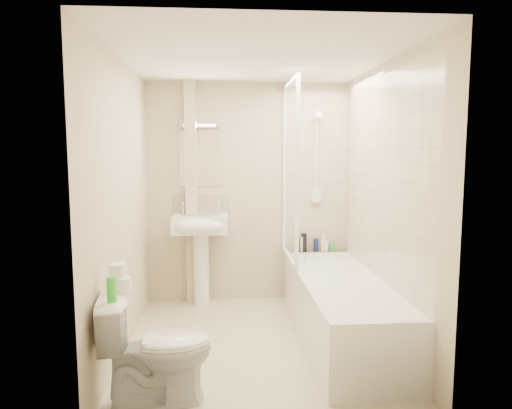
{
  "coord_description": "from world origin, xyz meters",
  "views": [
    {
      "loc": [
        -0.27,
        -3.76,
        1.65
      ],
      "look_at": [
        0.01,
        0.2,
        1.19
      ],
      "focal_mm": 32.0,
      "sensor_mm": 36.0,
      "label": 1
    }
  ],
  "objects": [
    {
      "name": "floor",
      "position": [
        0.0,
        0.0,
        0.0
      ],
      "size": [
        2.5,
        2.5,
        0.0
      ],
      "primitive_type": "plane",
      "color": "beige",
      "rests_on": "ground"
    },
    {
      "name": "wall_back",
      "position": [
        0.0,
        1.25,
        1.2
      ],
      "size": [
        2.2,
        0.02,
        2.4
      ],
      "primitive_type": "cube",
      "color": "beige",
      "rests_on": "ground"
    },
    {
      "name": "wall_left",
      "position": [
        -1.1,
        0.0,
        1.2
      ],
      "size": [
        0.02,
        2.5,
        2.4
      ],
      "primitive_type": "cube",
      "color": "beige",
      "rests_on": "ground"
    },
    {
      "name": "wall_right",
      "position": [
        1.1,
        0.0,
        1.2
      ],
      "size": [
        0.02,
        2.5,
        2.4
      ],
      "primitive_type": "cube",
      "color": "beige",
      "rests_on": "ground"
    },
    {
      "name": "ceiling",
      "position": [
        0.0,
        0.0,
        2.4
      ],
      "size": [
        2.2,
        2.5,
        0.02
      ],
      "primitive_type": "cube",
      "color": "white",
      "rests_on": "wall_back"
    },
    {
      "name": "tile_back",
      "position": [
        0.75,
        1.24,
        1.42
      ],
      "size": [
        0.7,
        0.01,
        1.75
      ],
      "primitive_type": "cube",
      "color": "beige",
      "rests_on": "wall_back"
    },
    {
      "name": "tile_right",
      "position": [
        1.09,
        0.05,
        1.42
      ],
      "size": [
        0.01,
        2.1,
        1.75
      ],
      "primitive_type": "cube",
      "color": "beige",
      "rests_on": "wall_right"
    },
    {
      "name": "pipe_boxing",
      "position": [
        -0.62,
        1.19,
        1.2
      ],
      "size": [
        0.12,
        0.12,
        2.4
      ],
      "primitive_type": "cube",
      "color": "beige",
      "rests_on": "ground"
    },
    {
      "name": "splashback",
      "position": [
        -0.52,
        1.24,
        1.03
      ],
      "size": [
        0.6,
        0.02,
        0.3
      ],
      "primitive_type": "cube",
      "color": "beige",
      "rests_on": "wall_back"
    },
    {
      "name": "mirror",
      "position": [
        -0.52,
        1.24,
        1.58
      ],
      "size": [
        0.46,
        0.01,
        0.6
      ],
      "primitive_type": "cube",
      "color": "white",
      "rests_on": "wall_back"
    },
    {
      "name": "strip_light",
      "position": [
        -0.52,
        1.22,
        1.95
      ],
      "size": [
        0.42,
        0.07,
        0.07
      ],
      "primitive_type": "cube",
      "color": "silver",
      "rests_on": "wall_back"
    },
    {
      "name": "bathtub",
      "position": [
        0.75,
        0.05,
        0.29
      ],
      "size": [
        0.7,
        2.1,
        0.55
      ],
      "color": "white",
      "rests_on": "ground"
    },
    {
      "name": "shower_screen",
      "position": [
        0.4,
        0.8,
        1.45
      ],
      "size": [
        0.04,
        0.92,
        1.8
      ],
      "color": "white",
      "rests_on": "bathtub"
    },
    {
      "name": "shower_fixture",
      "position": [
        0.75,
        1.19,
        1.55
      ],
      "size": [
        0.1,
        0.16,
        0.99
      ],
      "color": "white",
      "rests_on": "wall_back"
    },
    {
      "name": "pedestal_sink",
      "position": [
        -0.52,
        1.01,
        0.79
      ],
      "size": [
        0.58,
        0.52,
        1.12
      ],
      "color": "white",
      "rests_on": "ground"
    },
    {
      "name": "bottle_black_a",
      "position": [
        0.54,
        1.16,
        0.63
      ],
      "size": [
        0.05,
        0.05,
        0.17
      ],
      "primitive_type": "cylinder",
      "color": "black",
      "rests_on": "bathtub"
    },
    {
      "name": "bottle_white_a",
      "position": [
        0.6,
        1.16,
        0.63
      ],
      "size": [
        0.05,
        0.05,
        0.17
      ],
      "primitive_type": "cylinder",
      "color": "silver",
      "rests_on": "bathtub"
    },
    {
      "name": "bottle_black_b",
      "position": [
        0.61,
        1.16,
        0.65
      ],
      "size": [
        0.06,
        0.06,
        0.2
      ],
      "primitive_type": "cylinder",
      "color": "black",
      "rests_on": "bathtub"
    },
    {
      "name": "bottle_blue",
      "position": [
        0.75,
        1.16,
        0.62
      ],
      "size": [
        0.06,
        0.06,
        0.14
      ],
      "primitive_type": "cylinder",
      "color": "#12164F",
      "rests_on": "bathtub"
    },
    {
      "name": "bottle_cream",
      "position": [
        0.83,
        1.16,
        0.64
      ],
      "size": [
        0.05,
        0.05,
        0.18
      ],
      "primitive_type": "cylinder",
      "color": "beige",
      "rests_on": "bathtub"
    },
    {
      "name": "bottle_white_b",
      "position": [
        0.86,
        1.16,
        0.61
      ],
      "size": [
        0.05,
        0.05,
        0.12
      ],
      "primitive_type": "cylinder",
      "color": "white",
      "rests_on": "bathtub"
    },
    {
      "name": "bottle_green",
      "position": [
        0.93,
        1.16,
        0.6
      ],
      "size": [
        0.06,
        0.06,
        0.1
      ],
      "primitive_type": "cylinder",
      "color": "green",
      "rests_on": "bathtub"
    },
    {
      "name": "toilet",
      "position": [
        -0.72,
        -0.85,
        0.36
      ],
      "size": [
        0.59,
        0.82,
        0.73
      ],
      "primitive_type": "imported",
      "rotation": [
        0.0,
        0.0,
        1.7
      ],
      "color": "white",
      "rests_on": "ground"
    },
    {
      "name": "toilet_roll_lower",
      "position": [
        -0.93,
        -0.78,
        0.78
      ],
      "size": [
        0.1,
        0.1,
        0.1
      ],
      "primitive_type": "cylinder",
      "color": "white",
      "rests_on": "toilet"
    },
    {
      "name": "toilet_roll_upper",
      "position": [
        -0.97,
        -0.76,
        0.87
      ],
      "size": [
        0.11,
        0.11,
        0.09
      ],
      "primitive_type": "cylinder",
      "color": "white",
      "rests_on": "toilet_roll_lower"
    },
    {
      "name": "green_bottle",
      "position": [
        -0.96,
        -0.98,
        0.81
      ],
      "size": [
        0.06,
        0.06,
        0.16
      ],
      "primitive_type": "cylinder",
      "color": "green",
      "rests_on": "toilet"
    }
  ]
}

